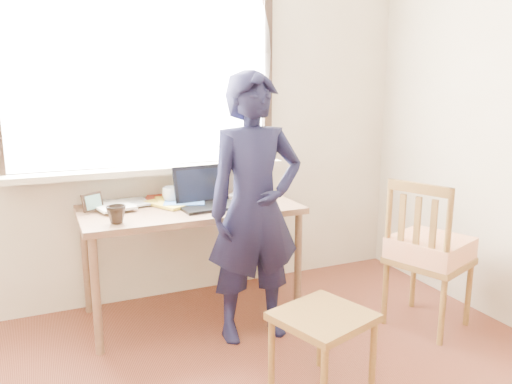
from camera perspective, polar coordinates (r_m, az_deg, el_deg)
name	(u,v)px	position (r m, az deg, el deg)	size (l,w,h in m)	color
room_shell	(299,39)	(1.77, 4.91, 17.04)	(3.52, 4.02, 2.61)	beige
desk	(190,218)	(3.21, -7.52, -2.95)	(1.35, 0.68, 0.73)	brown
laptop	(206,197)	(3.18, -5.76, -0.57)	(0.39, 0.32, 0.25)	black
mug_white	(173,195)	(3.30, -9.52, -0.33)	(0.13, 0.13, 0.10)	white
mug_dark	(116,214)	(2.89, -15.68, -2.48)	(0.11, 0.11, 0.10)	black
mouse	(260,201)	(3.24, 0.47, -1.01)	(0.09, 0.06, 0.03)	black
desk_clutter	(163,201)	(3.31, -10.56, -1.01)	(0.73, 0.52, 0.03)	white
book_a	(119,204)	(3.29, -15.35, -1.36)	(0.18, 0.24, 0.02)	white
book_b	(234,193)	(3.52, -2.55, -0.09)	(0.19, 0.27, 0.02)	white
picture_frame	(92,203)	(3.17, -18.19, -1.24)	(0.13, 0.09, 0.11)	black
work_chair	(323,326)	(2.49, 7.65, -14.95)	(0.51, 0.50, 0.42)	olive
side_chair	(429,251)	(3.24, 19.14, -6.35)	(0.54, 0.55, 0.93)	olive
person	(255,209)	(2.87, -0.12, -1.94)	(0.57, 0.37, 1.56)	black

